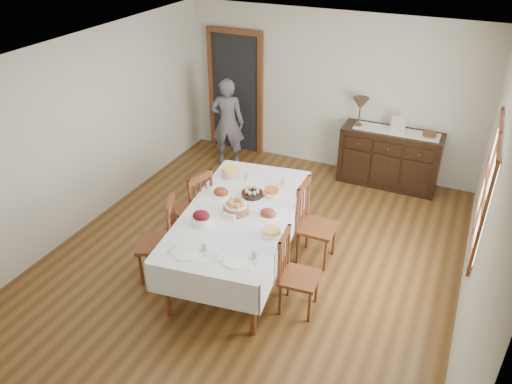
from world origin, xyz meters
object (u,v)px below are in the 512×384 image
at_px(sideboard, 389,158).
at_px(table_lamp, 361,104).
at_px(chair_right_near, 295,273).
at_px(chair_left_near, 161,239).
at_px(person, 228,120).
at_px(dining_table, 239,218).
at_px(chair_right_far, 313,222).
at_px(chair_left_far, 194,207).

relative_size(sideboard, table_lamp, 3.36).
bearing_deg(table_lamp, sideboard, 0.75).
bearing_deg(table_lamp, chair_right_near, -86.48).
xyz_separation_m(chair_left_near, person, (-0.68, 3.04, 0.27)).
relative_size(dining_table, table_lamp, 5.63).
relative_size(chair_left_near, sideboard, 0.70).
xyz_separation_m(dining_table, chair_right_near, (0.87, -0.39, -0.24)).
bearing_deg(chair_left_near, chair_right_near, 70.16).
xyz_separation_m(chair_right_far, person, (-2.21, 1.95, 0.27)).
height_order(person, table_lamp, person).
bearing_deg(chair_left_near, table_lamp, 132.73).
height_order(chair_left_far, chair_right_far, chair_right_far).
height_order(chair_right_far, table_lamp, table_lamp).
height_order(chair_left_far, sideboard, chair_left_far).
bearing_deg(sideboard, dining_table, -112.51).
height_order(chair_left_far, chair_right_near, chair_left_far).
distance_m(dining_table, table_lamp, 3.05).
height_order(chair_right_near, chair_right_far, chair_right_far).
bearing_deg(sideboard, chair_left_near, -119.90).
xyz_separation_m(dining_table, chair_right_far, (0.75, 0.56, -0.20)).
bearing_deg(chair_left_far, dining_table, 87.19).
relative_size(chair_left_near, person, 0.66).
distance_m(person, table_lamp, 2.21).
distance_m(chair_left_far, chair_right_far, 1.57).
relative_size(dining_table, chair_right_near, 2.63).
distance_m(chair_left_far, chair_right_near, 1.78).
relative_size(sideboard, person, 0.94).
height_order(chair_left_far, table_lamp, table_lamp).
xyz_separation_m(chair_left_far, table_lamp, (1.45, 2.68, 0.74)).
bearing_deg(chair_left_near, dining_table, 99.71).
xyz_separation_m(chair_left_far, sideboard, (2.00, 2.68, -0.08)).
xyz_separation_m(chair_left_near, chair_left_far, (-0.01, 0.78, -0.01)).
relative_size(dining_table, chair_left_far, 2.42).
relative_size(chair_right_far, sideboard, 0.70).
height_order(chair_left_near, chair_right_far, chair_right_far).
bearing_deg(chair_right_far, sideboard, -11.39).
relative_size(chair_right_far, person, 0.66).
xyz_separation_m(chair_left_near, sideboard, (1.99, 3.46, -0.08)).
distance_m(dining_table, sideboard, 3.19).
bearing_deg(chair_right_far, table_lamp, 1.75).
relative_size(chair_left_near, chair_left_far, 1.01).
xyz_separation_m(dining_table, person, (-1.46, 2.51, 0.08)).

